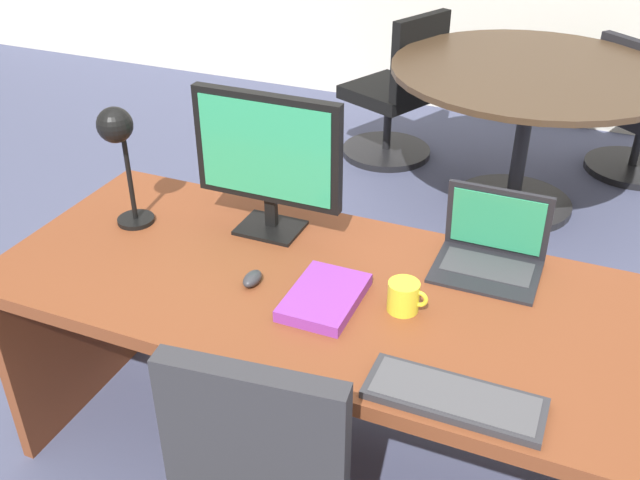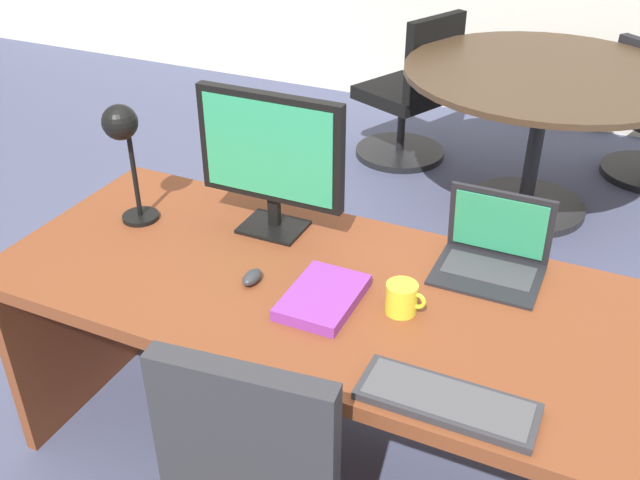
# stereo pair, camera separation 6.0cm
# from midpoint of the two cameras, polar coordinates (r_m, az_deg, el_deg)

# --- Properties ---
(ground) EXTENTS (12.00, 12.00, 0.00)m
(ground) POSITION_cam_midpoint_polar(r_m,az_deg,el_deg) (3.66, 8.41, -0.64)
(ground) COLOR #474C6B
(desk) EXTENTS (1.88, 0.82, 0.75)m
(desk) POSITION_cam_midpoint_polar(r_m,az_deg,el_deg) (2.21, -0.71, -6.90)
(desk) COLOR brown
(desk) RESTS_ON ground
(monitor) EXTENTS (0.48, 0.16, 0.46)m
(monitor) POSITION_cam_midpoint_polar(r_m,az_deg,el_deg) (2.19, -5.01, 6.81)
(monitor) COLOR black
(monitor) RESTS_ON desk
(laptop) EXTENTS (0.30, 0.24, 0.23)m
(laptop) POSITION_cam_midpoint_polar(r_m,az_deg,el_deg) (2.16, 12.82, -0.20)
(laptop) COLOR black
(laptop) RESTS_ON desk
(keyboard) EXTENTS (0.41, 0.15, 0.02)m
(keyboard) POSITION_cam_midpoint_polar(r_m,az_deg,el_deg) (1.70, 9.63, -12.31)
(keyboard) COLOR #2D2D33
(keyboard) RESTS_ON desk
(mouse) EXTENTS (0.04, 0.08, 0.04)m
(mouse) POSITION_cam_midpoint_polar(r_m,az_deg,el_deg) (2.05, -6.24, -3.08)
(mouse) COLOR #2D2D33
(mouse) RESTS_ON desk
(desk_lamp) EXTENTS (0.12, 0.14, 0.41)m
(desk_lamp) POSITION_cam_midpoint_polar(r_m,az_deg,el_deg) (2.29, -16.48, 7.56)
(desk_lamp) COLOR black
(desk_lamp) RESTS_ON desk
(book) EXTENTS (0.18, 0.27, 0.03)m
(book) POSITION_cam_midpoint_polar(r_m,az_deg,el_deg) (1.97, -0.50, -4.58)
(book) COLOR purple
(book) RESTS_ON desk
(coffee_mug) EXTENTS (0.11, 0.09, 0.09)m
(coffee_mug) POSITION_cam_midpoint_polar(r_m,az_deg,el_deg) (1.94, 5.83, -4.51)
(coffee_mug) COLOR yellow
(coffee_mug) RESTS_ON desk
(meeting_table) EXTENTS (1.43, 1.43, 0.79)m
(meeting_table) POSITION_cam_midpoint_polar(r_m,az_deg,el_deg) (3.90, 15.80, 10.44)
(meeting_table) COLOR black
(meeting_table) RESTS_ON ground
(meeting_chair_near) EXTENTS (0.62, 0.61, 0.92)m
(meeting_chair_near) POSITION_cam_midpoint_polar(r_m,az_deg,el_deg) (4.47, 5.72, 10.92)
(meeting_chair_near) COLOR black
(meeting_chair_near) RESTS_ON ground
(meeting_chair_far) EXTENTS (0.65, 0.65, 0.83)m
(meeting_chair_far) POSITION_cam_midpoint_polar(r_m,az_deg,el_deg) (4.63, 23.57, 8.63)
(meeting_chair_far) COLOR black
(meeting_chair_far) RESTS_ON ground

